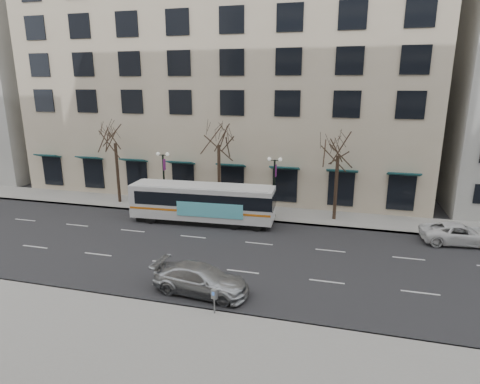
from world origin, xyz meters
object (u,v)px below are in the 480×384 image
(tree_far_mid, at_px, (219,134))
(white_pickup, at_px, (459,234))
(lamp_post_left, at_px, (164,177))
(pay_station, at_px, (214,296))
(tree_far_right, at_px, (339,144))
(tree_far_left, at_px, (114,133))
(lamp_post_right, at_px, (274,184))
(silver_car, at_px, (201,279))
(city_bus, at_px, (203,202))

(tree_far_mid, distance_m, white_pickup, 19.95)
(lamp_post_left, bearing_deg, pay_station, -57.57)
(tree_far_right, bearing_deg, lamp_post_left, -177.71)
(tree_far_left, xyz_separation_m, lamp_post_right, (15.01, -0.60, -3.75))
(tree_far_mid, xyz_separation_m, tree_far_right, (10.00, -0.00, -0.48))
(tree_far_right, distance_m, white_pickup, 10.82)
(silver_car, relative_size, pay_station, 4.20)
(white_pickup, bearing_deg, lamp_post_right, 74.86)
(tree_far_left, relative_size, tree_far_right, 1.03)
(lamp_post_left, distance_m, pay_station, 18.46)
(tree_far_mid, xyz_separation_m, lamp_post_right, (5.01, -0.60, -3.96))
(silver_car, distance_m, white_pickup, 19.01)
(tree_far_right, height_order, city_bus, tree_far_right)
(tree_far_right, distance_m, city_bus, 11.81)
(silver_car, bearing_deg, tree_far_right, -19.40)
(tree_far_left, xyz_separation_m, city_bus, (9.66, -3.23, -4.96))
(tree_far_left, height_order, pay_station, tree_far_left)
(lamp_post_right, height_order, silver_car, lamp_post_right)
(tree_far_mid, xyz_separation_m, pay_station, (4.86, -16.10, -5.83))
(lamp_post_left, bearing_deg, silver_car, -58.02)
(tree_far_mid, bearing_deg, tree_far_right, -0.00)
(tree_far_right, distance_m, silver_car, 16.53)
(city_bus, height_order, silver_car, city_bus)
(tree_far_right, height_order, lamp_post_left, tree_far_right)
(lamp_post_right, xyz_separation_m, pay_station, (-0.15, -15.50, -1.87))
(tree_far_left, bearing_deg, tree_far_right, 0.00)
(city_bus, xyz_separation_m, white_pickup, (19.10, 0.41, -1.02))
(lamp_post_left, bearing_deg, city_bus, -29.53)
(tree_far_left, height_order, silver_car, tree_far_left)
(tree_far_right, relative_size, lamp_post_right, 1.55)
(tree_far_right, relative_size, pay_station, 6.33)
(tree_far_mid, bearing_deg, white_pickup, -8.57)
(white_pickup, xyz_separation_m, pay_station, (-13.90, -13.27, 0.35))
(lamp_post_left, height_order, white_pickup, lamp_post_left)
(tree_far_left, relative_size, lamp_post_right, 1.60)
(city_bus, distance_m, pay_station, 13.89)
(lamp_post_left, bearing_deg, lamp_post_right, 0.00)
(city_bus, bearing_deg, tree_far_right, 14.48)
(tree_far_right, distance_m, lamp_post_left, 15.40)
(tree_far_mid, height_order, pay_station, tree_far_mid)
(pay_station, bearing_deg, lamp_post_right, 106.80)
(city_bus, bearing_deg, tree_far_mid, 81.07)
(lamp_post_left, bearing_deg, tree_far_right, 2.29)
(tree_far_left, bearing_deg, silver_car, -46.36)
(tree_far_left, bearing_deg, tree_far_mid, 0.00)
(tree_far_left, relative_size, silver_car, 1.56)
(tree_far_right, xyz_separation_m, white_pickup, (8.75, -2.83, -5.70))
(tree_far_left, distance_m, tree_far_right, 20.00)
(tree_far_right, xyz_separation_m, lamp_post_left, (-14.99, -0.60, -3.48))
(white_pickup, relative_size, pay_station, 4.06)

